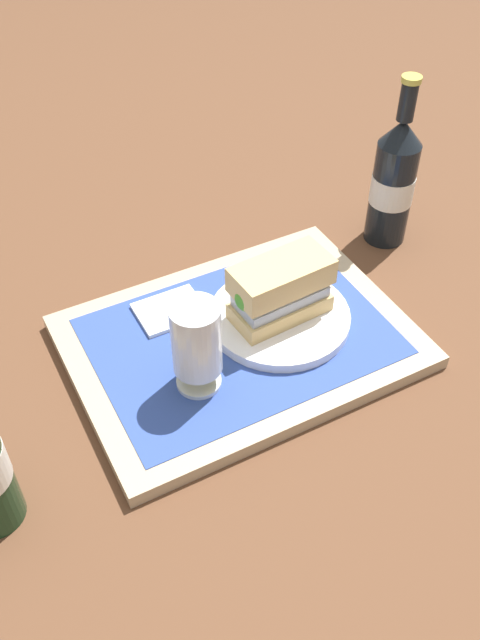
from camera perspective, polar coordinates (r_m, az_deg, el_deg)
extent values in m
plane|color=brown|center=(0.93, 0.00, -2.22)|extent=(3.00, 3.00, 0.00)
cube|color=tan|center=(0.92, 0.00, -1.79)|extent=(0.44, 0.32, 0.02)
cube|color=#2D4793|center=(0.91, 0.00, -1.33)|extent=(0.38, 0.27, 0.00)
cylinder|color=white|center=(0.93, 3.35, 0.13)|extent=(0.19, 0.19, 0.01)
cube|color=tan|center=(0.91, 3.40, 0.99)|extent=(0.13, 0.07, 0.02)
cube|color=#9EA3A8|center=(0.90, 3.45, 1.92)|extent=(0.12, 0.06, 0.02)
cube|color=silver|center=(0.89, 3.48, 2.49)|extent=(0.11, 0.06, 0.01)
sphere|color=#47932D|center=(0.87, 0.74, 1.82)|extent=(0.04, 0.04, 0.04)
cube|color=tan|center=(0.88, 3.54, 3.57)|extent=(0.13, 0.07, 0.04)
cylinder|color=silver|center=(0.86, -3.41, -5.06)|extent=(0.06, 0.06, 0.01)
cylinder|color=silver|center=(0.85, -3.45, -4.39)|extent=(0.01, 0.01, 0.02)
cylinder|color=silver|center=(0.80, -3.63, -1.57)|extent=(0.06, 0.06, 0.09)
cylinder|color=gold|center=(0.82, -3.53, -3.06)|extent=(0.06, 0.06, 0.03)
cylinder|color=white|center=(0.81, -3.60, -2.01)|extent=(0.05, 0.05, 0.01)
cube|color=white|center=(0.95, -5.78, 0.80)|extent=(0.09, 0.07, 0.01)
cylinder|color=black|center=(1.09, 12.36, 10.18)|extent=(0.06, 0.06, 0.17)
cylinder|color=silver|center=(1.08, 12.42, 10.55)|extent=(0.07, 0.07, 0.05)
cone|color=black|center=(1.04, 13.22, 14.84)|extent=(0.06, 0.06, 0.04)
cylinder|color=black|center=(1.01, 13.66, 17.12)|extent=(0.02, 0.02, 0.05)
cylinder|color=#BFB74C|center=(1.00, 13.97, 18.72)|extent=(0.03, 0.03, 0.01)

